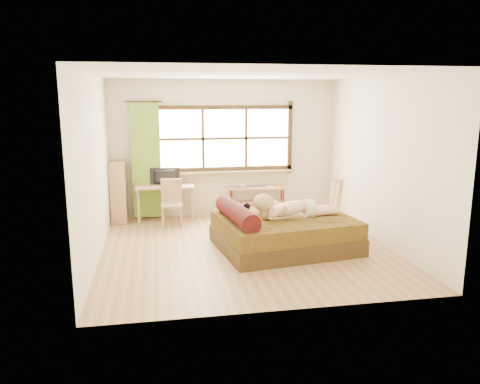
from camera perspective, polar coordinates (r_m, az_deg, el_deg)
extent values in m
plane|color=#9E754C|center=(7.52, 0.71, -6.84)|extent=(4.50, 4.50, 0.00)
plane|color=white|center=(7.14, 0.76, 14.18)|extent=(4.50, 4.50, 0.00)
plane|color=silver|center=(9.41, -1.89, 5.34)|extent=(4.50, 0.00, 4.50)
plane|color=silver|center=(5.05, 5.62, -0.24)|extent=(4.50, 0.00, 4.50)
plane|color=silver|center=(7.13, -17.33, 2.78)|extent=(0.00, 4.50, 4.50)
plane|color=silver|center=(7.95, 16.91, 3.67)|extent=(0.00, 4.50, 4.50)
cube|color=#FFEDBF|center=(9.38, -1.90, 6.55)|extent=(2.60, 0.01, 1.30)
cube|color=#A28558|center=(9.39, -1.80, 2.44)|extent=(2.80, 0.16, 0.04)
cube|color=olive|center=(9.21, -11.37, 3.73)|extent=(0.55, 0.10, 2.20)
cube|color=#362310|center=(7.53, 5.44, -5.84)|extent=(2.26, 1.91, 0.26)
cube|color=#34230C|center=(7.46, 5.48, -3.96)|extent=(2.22, 1.87, 0.26)
cylinder|color=black|center=(7.12, -0.40, -2.58)|extent=(0.48, 1.42, 0.29)
cube|color=#A28558|center=(9.11, -9.11, 0.68)|extent=(1.13, 0.55, 0.04)
cube|color=#A28558|center=(9.01, -12.28, -1.78)|extent=(0.05, 0.05, 0.66)
cube|color=#A28558|center=(8.99, -5.83, -1.61)|extent=(0.05, 0.05, 0.66)
cube|color=#A28558|center=(9.41, -12.10, -1.21)|extent=(0.05, 0.05, 0.66)
cube|color=#A28558|center=(9.38, -5.92, -1.04)|extent=(0.05, 0.05, 0.66)
imported|color=black|center=(9.13, -9.15, 1.86)|extent=(0.57, 0.10, 0.33)
cube|color=#A28558|center=(8.73, -8.32, -1.57)|extent=(0.40, 0.40, 0.04)
cube|color=#A28558|center=(8.85, -8.36, 0.20)|extent=(0.39, 0.05, 0.44)
cube|color=#A28558|center=(8.63, -9.39, -3.22)|extent=(0.04, 0.04, 0.39)
cube|color=#A28558|center=(8.62, -7.19, -3.16)|extent=(0.04, 0.04, 0.39)
cube|color=#A28558|center=(8.95, -9.34, -2.68)|extent=(0.04, 0.04, 0.39)
cube|color=#A28558|center=(8.94, -7.21, -2.62)|extent=(0.04, 0.04, 0.39)
cube|color=#A28558|center=(9.47, 2.08, 0.49)|extent=(1.16, 0.38, 0.04)
cube|color=#A28558|center=(9.53, 2.07, -1.20)|extent=(1.16, 0.38, 0.03)
cylinder|color=maroon|center=(9.36, -1.02, -1.30)|extent=(0.03, 0.03, 0.57)
cylinder|color=maroon|center=(9.49, 5.30, -1.17)|extent=(0.03, 0.03, 0.57)
cylinder|color=maroon|center=(9.58, -1.12, -1.00)|extent=(0.03, 0.03, 0.57)
cylinder|color=maroon|center=(9.71, 5.05, -0.87)|extent=(0.03, 0.03, 0.57)
cube|color=orange|center=(9.52, 4.64, 0.87)|extent=(0.10, 0.10, 0.08)
imported|color=gray|center=(9.40, 0.30, 0.80)|extent=(0.12, 0.12, 0.09)
imported|color=gray|center=(9.50, 3.26, 0.69)|extent=(0.18, 0.23, 0.02)
cube|color=#A28558|center=(9.34, -14.37, -3.21)|extent=(0.30, 0.48, 0.03)
cube|color=#A28558|center=(9.25, -14.48, -1.02)|extent=(0.30, 0.48, 0.03)
cube|color=#A28558|center=(9.18, -14.60, 1.20)|extent=(0.30, 0.48, 0.03)
cube|color=#A28558|center=(9.12, -14.72, 3.45)|extent=(0.30, 0.48, 0.03)
cube|color=#A28558|center=(8.98, -14.67, -0.22)|extent=(0.29, 0.03, 1.17)
cube|color=#A28558|center=(9.45, -14.42, 0.37)|extent=(0.29, 0.03, 1.17)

